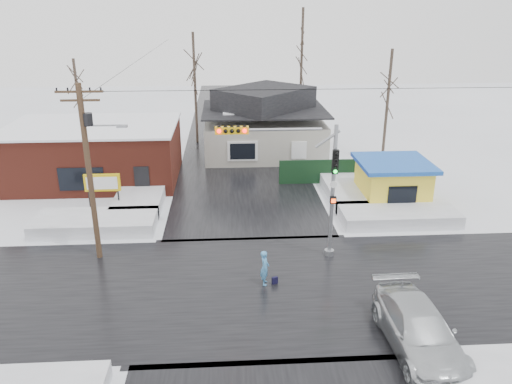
{
  "coord_description": "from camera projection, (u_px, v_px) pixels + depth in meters",
  "views": [
    {
      "loc": [
        -1.27,
        -20.04,
        12.49
      ],
      "look_at": [
        0.25,
        4.68,
        3.0
      ],
      "focal_mm": 35.0,
      "sensor_mm": 36.0,
      "label": 1
    }
  ],
  "objects": [
    {
      "name": "snowbank_ne",
      "position": [
        398.0,
        215.0,
        30.12
      ],
      "size": [
        7.0,
        3.0,
        0.8
      ],
      "primitive_type": "cube",
      "color": "white",
      "rests_on": "ground"
    },
    {
      "name": "road_ns",
      "position": [
        257.0,
        288.0,
        23.22
      ],
      "size": [
        10.0,
        120.0,
        0.02
      ],
      "primitive_type": "cube",
      "color": "black",
      "rests_on": "ground"
    },
    {
      "name": "shopping_bag",
      "position": [
        275.0,
        281.0,
        23.49
      ],
      "size": [
        0.3,
        0.21,
        0.35
      ],
      "primitive_type": "cube",
      "rotation": [
        0.0,
        0.0,
        0.36
      ],
      "color": "black",
      "rests_on": "ground"
    },
    {
      "name": "house",
      "position": [
        264.0,
        124.0,
        42.9
      ],
      "size": [
        10.4,
        8.4,
        5.76
      ],
      "color": "#AEAA9D",
      "rests_on": "ground"
    },
    {
      "name": "fence",
      "position": [
        334.0,
        171.0,
        36.32
      ],
      "size": [
        8.0,
        0.12,
        1.8
      ],
      "primitive_type": "cube",
      "color": "black",
      "rests_on": "ground"
    },
    {
      "name": "tree_far_right",
      "position": [
        390.0,
        72.0,
        39.99
      ],
      "size": [
        3.0,
        3.0,
        9.0
      ],
      "color": "#332821",
      "rests_on": "ground"
    },
    {
      "name": "kiosk",
      "position": [
        392.0,
        182.0,
        32.56
      ],
      "size": [
        4.6,
        4.6,
        2.88
      ],
      "color": "yellow",
      "rests_on": "ground"
    },
    {
      "name": "traffic_signal",
      "position": [
        302.0,
        174.0,
        24.51
      ],
      "size": [
        6.05,
        0.68,
        7.0
      ],
      "color": "gray",
      "rests_on": "ground"
    },
    {
      "name": "brick_building",
      "position": [
        95.0,
        152.0,
        36.76
      ],
      "size": [
        12.2,
        8.2,
        4.12
      ],
      "color": "maroon",
      "rests_on": "ground"
    },
    {
      "name": "snowbank_nside_e",
      "position": [
        346.0,
        187.0,
        34.67
      ],
      "size": [
        3.0,
        8.0,
        0.8
      ],
      "primitive_type": "cube",
      "color": "white",
      "rests_on": "ground"
    },
    {
      "name": "snowbank_nside_w",
      "position": [
        143.0,
        192.0,
        33.87
      ],
      "size": [
        3.0,
        8.0,
        0.8
      ],
      "primitive_type": "cube",
      "color": "white",
      "rests_on": "ground"
    },
    {
      "name": "tree_far_left",
      "position": [
        194.0,
        56.0,
        44.38
      ],
      "size": [
        3.0,
        3.0,
        10.0
      ],
      "color": "#332821",
      "rests_on": "ground"
    },
    {
      "name": "utility_pole",
      "position": [
        90.0,
        164.0,
        24.2
      ],
      "size": [
        3.15,
        0.44,
        9.0
      ],
      "color": "#382619",
      "rests_on": "ground"
    },
    {
      "name": "tree_far_west",
      "position": [
        76.0,
        78.0,
        42.52
      ],
      "size": [
        3.0,
        3.0,
        8.0
      ],
      "color": "#332821",
      "rests_on": "ground"
    },
    {
      "name": "snowbank_nw",
      "position": [
        96.0,
        223.0,
        29.09
      ],
      "size": [
        7.0,
        3.0,
        0.8
      ],
      "primitive_type": "cube",
      "color": "white",
      "rests_on": "ground"
    },
    {
      "name": "road_ew",
      "position": [
        257.0,
        288.0,
        23.22
      ],
      "size": [
        120.0,
        10.0,
        0.02
      ],
      "primitive_type": "cube",
      "color": "black",
      "rests_on": "ground"
    },
    {
      "name": "car",
      "position": [
        419.0,
        330.0,
        18.9
      ],
      "size": [
        2.51,
        5.85,
        1.68
      ],
      "primitive_type": "imported",
      "rotation": [
        0.0,
        0.0,
        0.03
      ],
      "color": "silver",
      "rests_on": "ground"
    },
    {
      "name": "ground",
      "position": [
        257.0,
        288.0,
        23.23
      ],
      "size": [
        120.0,
        120.0,
        0.0
      ],
      "primitive_type": "plane",
      "color": "white",
      "rests_on": "ground"
    },
    {
      "name": "marquee_sign",
      "position": [
        102.0,
        184.0,
        30.87
      ],
      "size": [
        2.2,
        0.21,
        2.55
      ],
      "color": "black",
      "rests_on": "ground"
    },
    {
      "name": "tree_far_mid",
      "position": [
        302.0,
        35.0,
        46.25
      ],
      "size": [
        3.0,
        3.0,
        12.0
      ],
      "color": "#332821",
      "rests_on": "ground"
    },
    {
      "name": "pedestrian",
      "position": [
        265.0,
        268.0,
        23.26
      ],
      "size": [
        0.43,
        0.64,
        1.71
      ],
      "primitive_type": "imported",
      "rotation": [
        0.0,
        0.0,
        1.53
      ],
      "color": "#458BC3",
      "rests_on": "ground"
    }
  ]
}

